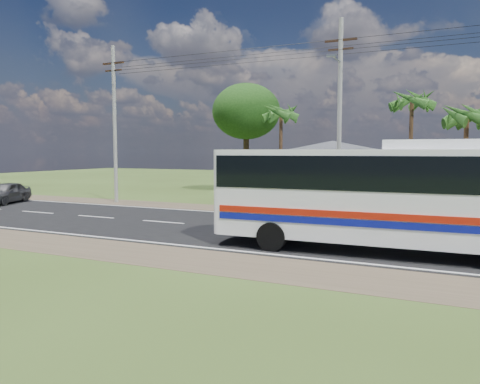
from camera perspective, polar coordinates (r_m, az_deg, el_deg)
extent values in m
plane|color=#304518|center=(22.23, 0.29, -4.47)|extent=(120.00, 120.00, 0.00)
cube|color=black|center=(22.23, 0.29, -4.44)|extent=(120.00, 10.00, 0.02)
cube|color=brown|center=(28.20, 5.87, -2.47)|extent=(120.00, 3.00, 0.01)
cube|color=brown|center=(16.67, -9.27, -7.72)|extent=(120.00, 3.00, 0.01)
cube|color=silver|center=(26.52, 4.58, -2.89)|extent=(120.00, 0.15, 0.01)
cube|color=silver|center=(18.15, -6.03, -6.58)|extent=(120.00, 0.15, 0.01)
cube|color=silver|center=(22.23, 0.29, -4.41)|extent=(120.00, 0.15, 0.01)
cube|color=tan|center=(33.97, 11.14, 1.43)|extent=(10.00, 8.00, 3.20)
cube|color=#4C4F54|center=(33.91, 11.18, 4.22)|extent=(10.60, 8.60, 0.10)
pyramid|color=#4C4F54|center=(33.91, 11.22, 6.16)|extent=(12.40, 10.00, 1.20)
cube|color=black|center=(31.04, 3.94, 1.37)|extent=(1.20, 0.08, 1.20)
cube|color=black|center=(30.08, 9.27, 1.20)|extent=(1.20, 0.08, 1.20)
cube|color=black|center=(29.40, 14.90, 1.01)|extent=(1.20, 0.08, 1.20)
cylinder|color=#9E9E99|center=(34.56, -15.03, 7.89)|extent=(0.26, 0.26, 11.00)
cube|color=#3B2315|center=(35.06, -15.19, 14.92)|extent=(1.80, 0.12, 0.12)
cube|color=#3B2315|center=(34.97, -15.17, 14.11)|extent=(1.40, 0.10, 0.10)
cylinder|color=#9E9E99|center=(27.18, 12.03, 8.78)|extent=(0.26, 0.26, 11.00)
cube|color=#3B2315|center=(27.80, 12.19, 17.65)|extent=(1.80, 0.12, 0.12)
cube|color=#3B2315|center=(27.69, 12.17, 16.65)|extent=(1.40, 0.10, 0.10)
cylinder|color=gray|center=(26.61, 11.64, 15.60)|extent=(0.08, 2.00, 0.08)
cube|color=gray|center=(25.65, 11.09, 16.02)|extent=(0.50, 0.18, 0.12)
cylinder|color=black|center=(30.57, -3.20, 16.20)|extent=(16.00, 0.02, 0.02)
cylinder|color=#47301E|center=(30.89, 25.74, 3.29)|extent=(0.28, 0.28, 6.00)
cylinder|color=#47301E|center=(35.53, 20.06, 4.85)|extent=(0.28, 0.28, 7.50)
cylinder|color=#47301E|center=(38.25, 4.99, 4.74)|extent=(0.28, 0.28, 7.00)
cylinder|color=#47301E|center=(41.63, 0.76, 4.06)|extent=(0.50, 0.50, 5.95)
ellipsoid|color=#15320D|center=(41.77, 0.76, 9.80)|extent=(6.00, 6.00, 4.92)
cube|color=white|center=(17.35, 18.88, -0.42)|extent=(13.02, 3.16, 3.23)
cube|color=black|center=(17.30, 18.96, 2.25)|extent=(13.08, 3.23, 1.19)
cube|color=black|center=(18.92, -1.00, 1.59)|extent=(0.22, 2.48, 1.94)
cube|color=#A7190A|center=(16.06, 18.45, -2.95)|extent=(12.71, 0.50, 0.24)
cube|color=navy|center=(16.10, 18.42, -3.90)|extent=(12.71, 0.50, 0.24)
cube|color=white|center=(17.24, 22.64, 5.36)|extent=(3.29, 1.84, 0.32)
cylinder|color=black|center=(17.22, 3.89, -5.44)|extent=(1.09, 0.42, 1.08)
cylinder|color=black|center=(19.55, 6.30, -4.21)|extent=(1.09, 0.42, 1.08)
imported|color=black|center=(27.77, 4.45, -1.74)|extent=(1.56, 0.58, 0.81)
imported|color=#2B2B2D|center=(36.71, -26.69, -0.07)|extent=(3.19, 4.75, 1.50)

